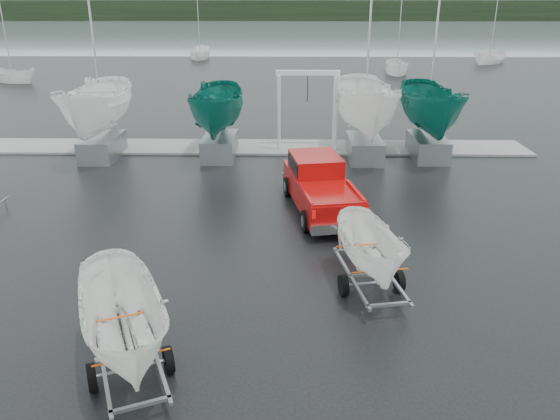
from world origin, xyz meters
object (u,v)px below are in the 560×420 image
Objects in this scene: pickup_truck at (319,183)px; trailer_parked at (117,262)px; boat_hoist at (307,99)px; trailer_hitched at (374,211)px.

pickup_truck is 11.25m from trailer_parked.
boat_hoist reaches higher than pickup_truck.
trailer_parked is 19.48m from boat_hoist.
boat_hoist is at bearing 84.99° from trailer_hitched.
trailer_parked reaches higher than pickup_truck.
pickup_truck is at bearing -88.61° from boat_hoist.
boat_hoist is (-0.21, 8.86, 1.66)m from pickup_truck.
trailer_hitched reaches higher than boat_hoist.
trailer_hitched is 6.88m from trailer_parked.
trailer_parked reaches higher than trailer_hitched.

